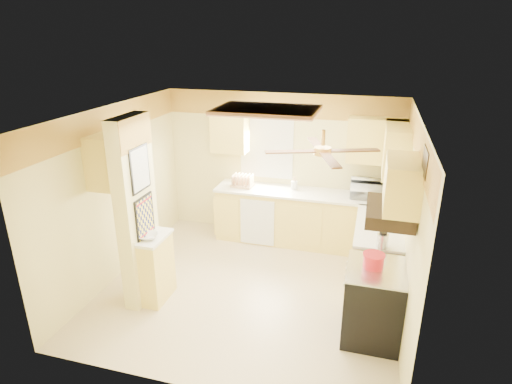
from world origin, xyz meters
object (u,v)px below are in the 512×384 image
(stove, at_px, (373,302))
(microwave, at_px, (367,189))
(bowl, at_px, (149,236))
(dutch_oven, at_px, (374,260))
(kettle, at_px, (382,240))

(stove, distance_m, microwave, 2.27)
(microwave, height_order, bowl, microwave)
(dutch_oven, bearing_deg, stove, -23.49)
(microwave, relative_size, bowl, 2.12)
(dutch_oven, height_order, kettle, kettle)
(microwave, bearing_deg, dutch_oven, 91.74)
(stove, xyz_separation_m, microwave, (-0.20, 2.18, 0.62))
(stove, distance_m, kettle, 0.76)
(bowl, bearing_deg, dutch_oven, 1.88)
(microwave, bearing_deg, stove, 92.85)
(stove, height_order, microwave, microwave)
(microwave, xyz_separation_m, dutch_oven, (0.16, -2.16, -0.08))
(microwave, xyz_separation_m, kettle, (0.25, -1.70, -0.04))
(dutch_oven, relative_size, kettle, 1.18)
(microwave, distance_m, bowl, 3.47)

